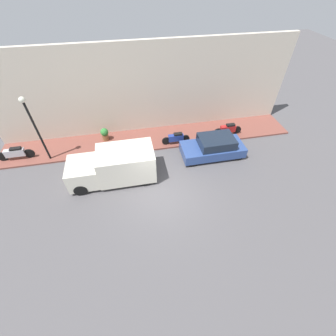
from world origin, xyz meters
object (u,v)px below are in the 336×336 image
at_px(delivery_van, 114,166).
at_px(motorcycle_blue, 176,138).
at_px(potted_plant, 105,134).
at_px(streetlamp, 33,121).
at_px(motorcycle_red, 228,129).
at_px(scooter_silver, 15,153).
at_px(parked_car, 213,147).

distance_m(delivery_van, motorcycle_blue, 4.76).
bearing_deg(potted_plant, streetlamp, 110.61).
height_order(delivery_van, motorcycle_blue, delivery_van).
height_order(motorcycle_blue, potted_plant, potted_plant).
xyz_separation_m(motorcycle_red, scooter_silver, (0.10, 13.79, 0.01)).
height_order(parked_car, streetlamp, streetlamp).
xyz_separation_m(scooter_silver, potted_plant, (0.95, -5.39, 0.02)).
relative_size(motorcycle_red, scooter_silver, 0.93).
bearing_deg(delivery_van, parked_car, -81.82).
height_order(motorcycle_red, streetlamp, streetlamp).
bearing_deg(motorcycle_blue, scooter_silver, 87.96).
relative_size(delivery_van, streetlamp, 1.14).
distance_m(delivery_van, potted_plant, 3.77).
height_order(delivery_van, streetlamp, streetlamp).
distance_m(delivery_van, motorcycle_red, 8.29).
relative_size(parked_car, streetlamp, 0.95).
bearing_deg(potted_plant, scooter_silver, 100.01).
relative_size(motorcycle_red, potted_plant, 2.25).
bearing_deg(streetlamp, potted_plant, -69.39).
height_order(parked_car, motorcycle_blue, parked_car).
relative_size(delivery_van, scooter_silver, 2.19).
bearing_deg(parked_car, potted_plant, 67.15).
bearing_deg(streetlamp, motorcycle_blue, -90.13).
xyz_separation_m(parked_car, delivery_van, (-0.88, 6.14, 0.33)).
distance_m(parked_car, motorcycle_blue, 2.56).
relative_size(parked_car, potted_plant, 4.39).
bearing_deg(streetlamp, motorcycle_red, -88.85).
relative_size(delivery_van, motorcycle_red, 2.35).
xyz_separation_m(delivery_van, potted_plant, (3.71, 0.56, -0.39)).
distance_m(scooter_silver, motorcycle_blue, 10.04).
distance_m(motorcycle_red, scooter_silver, 13.79).
bearing_deg(potted_plant, motorcycle_red, -97.12).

